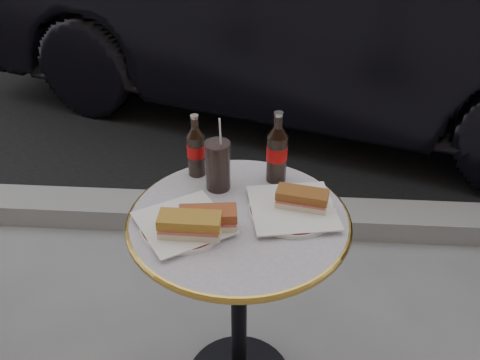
# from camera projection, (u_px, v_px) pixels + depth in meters

# --- Properties ---
(curb) EXTENTS (40.00, 0.20, 0.12)m
(curb) POSITION_uv_depth(u_px,v_px,m) (252.00, 216.00, 2.60)
(curb) COLOR gray
(curb) RESTS_ON ground
(bistro_table) EXTENTS (0.62, 0.62, 0.73)m
(bistro_table) POSITION_uv_depth(u_px,v_px,m) (239.00, 309.00, 1.67)
(bistro_table) COLOR #BAB2C4
(bistro_table) RESTS_ON ground
(plate_left) EXTENTS (0.31, 0.31, 0.01)m
(plate_left) POSITION_uv_depth(u_px,v_px,m) (184.00, 225.00, 1.43)
(plate_left) COLOR white
(plate_left) RESTS_ON bistro_table
(plate_right) EXTENTS (0.24, 0.24, 0.01)m
(plate_right) POSITION_uv_depth(u_px,v_px,m) (292.00, 210.00, 1.49)
(plate_right) COLOR silver
(plate_right) RESTS_ON bistro_table
(sandwich_left_a) EXTENTS (0.16, 0.08, 0.06)m
(sandwich_left_a) POSITION_uv_depth(u_px,v_px,m) (190.00, 226.00, 1.37)
(sandwich_left_a) COLOR #AF7B2C
(sandwich_left_a) RESTS_ON plate_left
(sandwich_left_b) EXTENTS (0.16, 0.09, 0.05)m
(sandwich_left_b) POSITION_uv_depth(u_px,v_px,m) (208.00, 219.00, 1.40)
(sandwich_left_b) COLOR #9A4827
(sandwich_left_b) RESTS_ON plate_left
(sandwich_right) EXTENTS (0.15, 0.09, 0.05)m
(sandwich_right) POSITION_uv_depth(u_px,v_px,m) (302.00, 200.00, 1.47)
(sandwich_right) COLOR brown
(sandwich_right) RESTS_ON plate_right
(cola_bottle_left) EXTENTS (0.06, 0.06, 0.20)m
(cola_bottle_left) POSITION_uv_depth(u_px,v_px,m) (196.00, 145.00, 1.60)
(cola_bottle_left) COLOR black
(cola_bottle_left) RESTS_ON bistro_table
(cola_bottle_right) EXTENTS (0.08, 0.08, 0.23)m
(cola_bottle_right) POSITION_uv_depth(u_px,v_px,m) (277.00, 147.00, 1.56)
(cola_bottle_right) COLOR black
(cola_bottle_right) RESTS_ON bistro_table
(cola_glass) EXTENTS (0.09, 0.09, 0.15)m
(cola_glass) POSITION_uv_depth(u_px,v_px,m) (218.00, 165.00, 1.55)
(cola_glass) COLOR black
(cola_glass) RESTS_ON bistro_table
(parked_car) EXTENTS (2.82, 4.66, 1.45)m
(parked_car) POSITION_uv_depth(u_px,v_px,m) (320.00, 0.00, 3.34)
(parked_car) COLOR black
(parked_car) RESTS_ON ground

